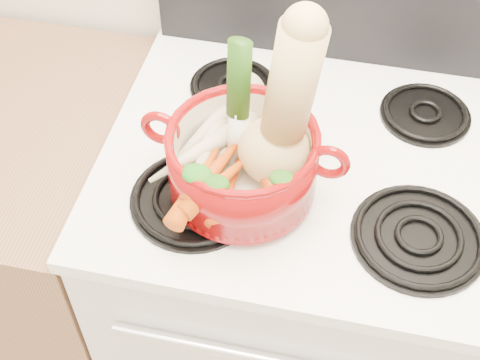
% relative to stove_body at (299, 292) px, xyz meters
% --- Properties ---
extents(stove_body, '(0.76, 0.65, 0.92)m').
position_rel_stove_body_xyz_m(stove_body, '(0.00, 0.00, 0.00)').
color(stove_body, silver).
rests_on(stove_body, floor).
extents(cooktop, '(0.78, 0.67, 0.03)m').
position_rel_stove_body_xyz_m(cooktop, '(0.00, 0.00, 0.47)').
color(cooktop, white).
rests_on(cooktop, stove_body).
extents(control_backsplash, '(0.76, 0.05, 0.18)m').
position_rel_stove_body_xyz_m(control_backsplash, '(0.00, 0.30, 0.58)').
color(control_backsplash, black).
rests_on(control_backsplash, cooktop).
extents(burner_front_left, '(0.22, 0.22, 0.02)m').
position_rel_stove_body_xyz_m(burner_front_left, '(-0.19, -0.16, 0.50)').
color(burner_front_left, black).
rests_on(burner_front_left, cooktop).
extents(burner_front_right, '(0.22, 0.22, 0.02)m').
position_rel_stove_body_xyz_m(burner_front_right, '(0.19, -0.16, 0.50)').
color(burner_front_right, black).
rests_on(burner_front_right, cooktop).
extents(burner_back_left, '(0.17, 0.17, 0.02)m').
position_rel_stove_body_xyz_m(burner_back_left, '(-0.19, 0.14, 0.50)').
color(burner_back_left, black).
rests_on(burner_back_left, cooktop).
extents(burner_back_right, '(0.17, 0.17, 0.02)m').
position_rel_stove_body_xyz_m(burner_back_right, '(0.19, 0.14, 0.50)').
color(burner_back_right, black).
rests_on(burner_back_right, cooktop).
extents(dutch_oven, '(0.26, 0.26, 0.12)m').
position_rel_stove_body_xyz_m(dutch_oven, '(-0.11, -0.12, 0.57)').
color(dutch_oven, maroon).
rests_on(dutch_oven, burner_front_left).
extents(pot_handle_left, '(0.07, 0.02, 0.07)m').
position_rel_stove_body_xyz_m(pot_handle_left, '(-0.25, -0.12, 0.61)').
color(pot_handle_left, maroon).
rests_on(pot_handle_left, dutch_oven).
extents(pot_handle_right, '(0.07, 0.02, 0.07)m').
position_rel_stove_body_xyz_m(pot_handle_right, '(0.03, -0.13, 0.61)').
color(pot_handle_right, maroon).
rests_on(pot_handle_right, dutch_oven).
extents(squash, '(0.17, 0.14, 0.32)m').
position_rel_stove_body_xyz_m(squash, '(-0.03, -0.10, 0.69)').
color(squash, tan).
rests_on(squash, dutch_oven).
extents(leek, '(0.05, 0.07, 0.26)m').
position_rel_stove_body_xyz_m(leek, '(-0.13, -0.09, 0.66)').
color(leek, silver).
rests_on(leek, dutch_oven).
extents(ginger, '(0.08, 0.06, 0.04)m').
position_rel_stove_body_xyz_m(ginger, '(-0.09, -0.06, 0.55)').
color(ginger, '#D3BA82').
rests_on(ginger, dutch_oven).
extents(parsnip_0, '(0.12, 0.24, 0.07)m').
position_rel_stove_body_xyz_m(parsnip_0, '(-0.14, -0.08, 0.56)').
color(parsnip_0, beige).
rests_on(parsnip_0, dutch_oven).
extents(parsnip_1, '(0.05, 0.20, 0.06)m').
position_rel_stove_body_xyz_m(parsnip_1, '(-0.18, -0.11, 0.56)').
color(parsnip_1, beige).
rests_on(parsnip_1, dutch_oven).
extents(parsnip_2, '(0.05, 0.18, 0.05)m').
position_rel_stove_body_xyz_m(parsnip_2, '(-0.18, -0.10, 0.57)').
color(parsnip_2, beige).
rests_on(parsnip_2, dutch_oven).
extents(parsnip_3, '(0.14, 0.14, 0.05)m').
position_rel_stove_body_xyz_m(parsnip_3, '(-0.20, -0.13, 0.57)').
color(parsnip_3, beige).
rests_on(parsnip_3, dutch_oven).
extents(parsnip_4, '(0.14, 0.22, 0.06)m').
position_rel_stove_body_xyz_m(parsnip_4, '(-0.18, -0.05, 0.58)').
color(parsnip_4, beige).
rests_on(parsnip_4, dutch_oven).
extents(carrot_0, '(0.04, 0.16, 0.04)m').
position_rel_stove_body_xyz_m(carrot_0, '(-0.13, -0.17, 0.55)').
color(carrot_0, '#BE3409').
rests_on(carrot_0, dutch_oven).
extents(carrot_1, '(0.07, 0.18, 0.05)m').
position_rel_stove_body_xyz_m(carrot_1, '(-0.18, -0.18, 0.56)').
color(carrot_1, '#D85A0A').
rests_on(carrot_1, dutch_oven).
extents(carrot_2, '(0.12, 0.15, 0.04)m').
position_rel_stove_body_xyz_m(carrot_2, '(-0.08, -0.14, 0.57)').
color(carrot_2, '#C04909').
rests_on(carrot_2, dutch_oven).
extents(carrot_3, '(0.10, 0.15, 0.05)m').
position_rel_stove_body_xyz_m(carrot_3, '(-0.14, -0.18, 0.57)').
color(carrot_3, '#D24B0A').
rests_on(carrot_3, dutch_oven).
extents(carrot_4, '(0.09, 0.17, 0.05)m').
position_rel_stove_body_xyz_m(carrot_4, '(-0.15, -0.15, 0.58)').
color(carrot_4, '#B83709').
rests_on(carrot_4, dutch_oven).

